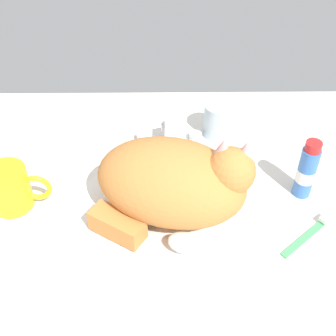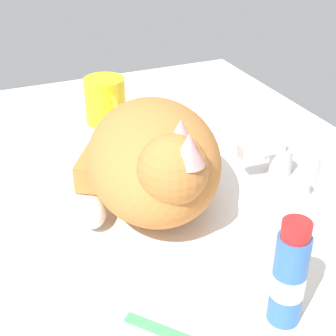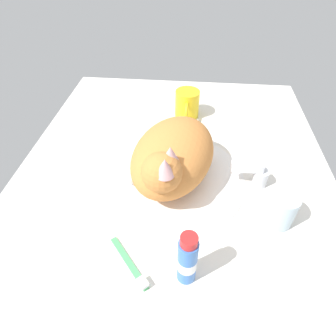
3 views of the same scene
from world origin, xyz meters
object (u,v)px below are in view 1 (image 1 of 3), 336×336
Objects in this scene: faucet at (169,133)px; toothpaste_bottle at (307,171)px; coffee_mug at (11,188)px; toothbrush at (310,233)px; cat at (176,182)px; rinse_cup at (218,120)px.

toothpaste_bottle is (25.77, -15.99, 3.16)cm from faucet.
toothbrush is (54.66, -8.18, -3.83)cm from coffee_mug.
cat is at bearing 166.54° from toothbrush.
cat reaches higher than toothpaste_bottle.
toothbrush is at bearing -47.00° from faucet.
toothbrush is at bearing -13.46° from cat.
coffee_mug is at bearing -148.19° from faucet.
cat is 2.63× the size of coffee_mug.
rinse_cup reaches higher than faucet.
rinse_cup is at bearing 16.13° from faucet.
toothbrush is (23.98, -5.74, -7.47)cm from cat.
rinse_cup is (10.12, 24.10, -4.06)cm from cat.
faucet is 1.23× the size of coffee_mug.
cat is 30.99cm from coffee_mug.
rinse_cup is 0.62× the size of toothpaste_bottle.
cat is 2.88× the size of toothbrush.
toothpaste_bottle reaches higher than coffee_mug.
cat is at bearing -112.78° from rinse_cup.
toothpaste_bottle is at bearing -31.82° from faucet.
rinse_cup is 24.28cm from toothpaste_bottle.
cat is 3.96× the size of rinse_cup.
coffee_mug is 1.09× the size of toothbrush.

